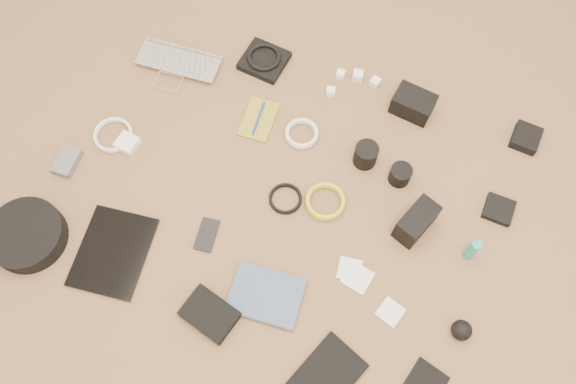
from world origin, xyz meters
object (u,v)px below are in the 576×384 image
(tablet, at_px, (113,252))
(phone, at_px, (207,235))
(headphone_case, at_px, (27,235))
(laptop, at_px, (174,71))
(dslr_camera, at_px, (413,104))
(paperback, at_px, (258,321))

(tablet, height_order, phone, tablet)
(headphone_case, bearing_deg, laptop, 77.45)
(dslr_camera, xyz_separation_m, paperback, (-0.23, -0.84, -0.03))
(laptop, relative_size, tablet, 1.11)
(laptop, height_order, headphone_case, headphone_case)
(dslr_camera, relative_size, headphone_case, 0.58)
(laptop, distance_m, dslr_camera, 0.82)
(dslr_camera, height_order, tablet, dslr_camera)
(paperback, bearing_deg, headphone_case, 86.78)
(phone, bearing_deg, laptop, 117.57)
(laptop, relative_size, headphone_case, 1.28)
(dslr_camera, height_order, paperback, dslr_camera)
(phone, distance_m, paperback, 0.31)
(tablet, bearing_deg, headphone_case, -175.94)
(laptop, relative_size, phone, 2.76)
(tablet, distance_m, paperback, 0.49)
(laptop, distance_m, tablet, 0.67)
(tablet, bearing_deg, paperback, -11.37)
(tablet, bearing_deg, phone, 25.22)
(dslr_camera, height_order, phone, dslr_camera)
(phone, bearing_deg, headphone_case, -165.00)
(dslr_camera, distance_m, tablet, 1.07)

